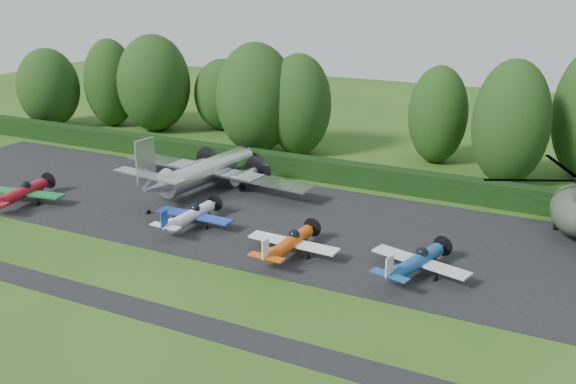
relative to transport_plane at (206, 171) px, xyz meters
The scene contains 18 objects.
ground 15.40m from the transport_plane, 64.83° to the right, with size 160.00×160.00×0.00m, color #274F16.
apron 7.77m from the transport_plane, 30.58° to the right, with size 70.00×18.00×0.01m, color black.
taxiway_verge 20.96m from the transport_plane, 71.85° to the right, with size 70.00×2.00×0.00m, color black.
hedgerow 9.83m from the transport_plane, 47.71° to the left, with size 90.00×1.60×2.00m, color black.
transport_plane is the anchor object (origin of this frame).
light_plane_red 15.37m from the transport_plane, 138.43° to the right, with size 6.91×7.27×2.66m.
light_plane_white 9.10m from the transport_plane, 64.16° to the right, with size 6.39×6.72×2.46m.
light_plane_orange 16.14m from the transport_plane, 36.46° to the right, with size 6.54×6.88×2.51m.
light_plane_blue 23.15m from the transport_plane, 22.04° to the right, with size 6.64×6.98×2.55m.
helicopter 30.04m from the transport_plane, ahead, with size 13.63×15.96×4.39m.
tree_0 27.33m from the transport_plane, 29.79° to the left, with size 6.82×6.82×11.39m.
tree_1 23.67m from the transport_plane, 118.26° to the left, with size 6.89×6.89×8.61m.
tree_3 29.79m from the transport_plane, 146.59° to the left, with size 6.34×6.34×10.82m.
tree_4 24.93m from the transport_plane, 137.63° to the left, with size 8.73×8.73×11.56m.
tree_5 13.81m from the transport_plane, 99.52° to the left, with size 8.36×8.36×11.68m.
tree_7 15.06m from the transport_plane, 81.70° to the left, with size 6.86×6.86×10.61m.
tree_8 24.11m from the transport_plane, 48.16° to the left, with size 5.90×5.90×9.82m.
tree_10 33.80m from the transport_plane, 158.25° to the left, with size 7.51×7.51×9.72m.
Camera 1 is at (24.02, -31.45, 18.28)m, focal length 40.00 mm.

